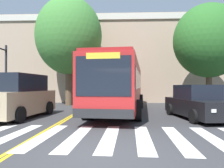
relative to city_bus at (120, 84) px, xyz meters
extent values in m
plane|color=#38383A|center=(-0.49, -8.79, -1.78)|extent=(120.00, 120.00, 0.00)
cube|color=white|center=(-3.56, -6.91, -1.78)|extent=(0.62, 3.85, 0.01)
cube|color=white|center=(-2.47, -6.95, -1.78)|extent=(0.62, 3.85, 0.01)
cube|color=white|center=(-1.38, -6.99, -1.78)|extent=(0.62, 3.85, 0.01)
cube|color=white|center=(-0.29, -7.03, -1.78)|extent=(0.62, 3.85, 0.01)
cube|color=white|center=(0.81, -7.07, -1.78)|extent=(0.62, 3.85, 0.01)
cube|color=white|center=(1.90, -7.11, -1.78)|extent=(0.62, 3.85, 0.01)
cube|color=white|center=(2.99, -7.15, -1.78)|extent=(0.62, 3.85, 0.01)
cube|color=gold|center=(-2.77, 6.97, -1.78)|extent=(0.12, 36.00, 0.01)
cube|color=gold|center=(-2.61, 6.97, -1.78)|extent=(0.12, 36.00, 0.01)
cube|color=#B22323|center=(0.00, 0.03, -0.03)|extent=(3.66, 11.77, 2.64)
cube|color=black|center=(1.23, -0.10, 0.23)|extent=(1.16, 10.59, 0.95)
cube|color=black|center=(-1.22, 0.16, 0.23)|extent=(1.16, 10.59, 0.95)
cube|color=black|center=(-0.62, -5.74, 0.28)|extent=(2.19, 0.26, 1.58)
cube|color=yellow|center=(-0.62, -5.74, 1.08)|extent=(1.34, 0.17, 0.24)
cube|color=#232326|center=(-0.62, -5.77, -1.18)|extent=(2.39, 0.35, 0.36)
cube|color=maroon|center=(0.00, 0.03, 1.37)|extent=(3.47, 11.29, 0.16)
cylinder|color=black|center=(0.78, -3.67, -1.27)|extent=(0.67, 1.09, 1.04)
cylinder|color=black|center=(-1.54, -3.42, -1.27)|extent=(0.67, 1.09, 1.04)
cylinder|color=black|center=(1.44, 2.49, -1.27)|extent=(0.67, 1.09, 1.04)
cylinder|color=black|center=(-0.88, 2.74, -1.27)|extent=(0.67, 1.09, 1.04)
cube|color=tan|center=(-5.36, -2.84, -0.98)|extent=(2.47, 5.21, 1.20)
cube|color=black|center=(-5.35, -2.79, 0.07)|extent=(2.09, 3.28, 0.91)
cylinder|color=black|center=(-4.48, -4.50, -1.40)|extent=(0.29, 0.78, 0.76)
cylinder|color=black|center=(-4.19, -1.38, -1.40)|extent=(0.29, 0.78, 0.76)
cylinder|color=black|center=(-6.24, -1.19, -1.40)|extent=(0.29, 0.78, 0.76)
cube|color=black|center=(4.01, -2.76, -1.19)|extent=(2.42, 4.98, 0.82)
cube|color=black|center=(3.99, -2.62, -0.41)|extent=(1.91, 2.49, 0.73)
cube|color=white|center=(3.81, -5.22, -1.11)|extent=(0.20, 0.07, 0.14)
cylinder|color=black|center=(3.31, -4.35, -1.45)|extent=(0.31, 0.68, 0.66)
cylinder|color=black|center=(4.72, -1.16, -1.45)|extent=(0.31, 0.68, 0.66)
cylinder|color=black|center=(2.90, -1.41, -1.45)|extent=(0.31, 0.68, 0.66)
cylinder|color=#28282D|center=(-8.47, 1.64, 0.57)|extent=(0.16, 0.16, 4.71)
cylinder|color=brown|center=(6.93, 3.18, -0.40)|extent=(0.46, 0.46, 2.77)
ellipsoid|color=#2D6B28|center=(6.93, 3.18, 3.43)|extent=(7.48, 7.29, 5.75)
cylinder|color=brown|center=(-4.50, 4.74, -0.18)|extent=(0.62, 0.62, 3.20)
ellipsoid|color=#428438|center=(-4.50, 4.74, 4.30)|extent=(6.01, 5.99, 6.78)
cube|color=tan|center=(-2.92, 10.64, 2.73)|extent=(41.91, 6.03, 9.03)
cube|color=beige|center=(-2.92, 7.55, 6.85)|extent=(41.91, 0.16, 0.60)
cube|color=black|center=(-2.92, 7.60, 0.47)|extent=(1.10, 0.06, 1.40)
cube|color=black|center=(-2.92, 7.60, 3.00)|extent=(1.10, 0.06, 1.40)
cube|color=black|center=(-2.92, 7.60, 5.53)|extent=(1.10, 0.06, 1.40)
camera|label=1|loc=(0.11, -14.17, -0.11)|focal=35.00mm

